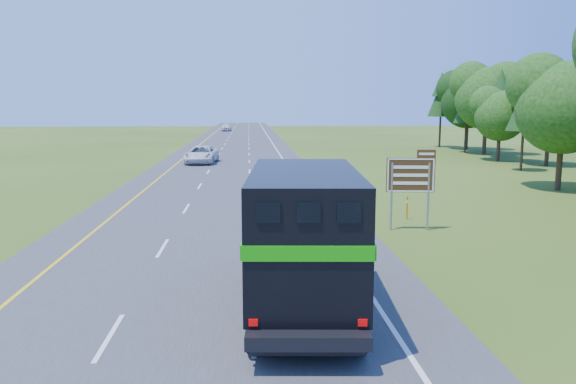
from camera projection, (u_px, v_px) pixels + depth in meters
name	position (u px, v px, depth m)	size (l,w,h in m)	color
ground	(172.00, 373.00, 12.43)	(300.00, 300.00, 0.00)	#324C14
road	(233.00, 159.00, 61.72)	(15.00, 260.00, 0.04)	#38383A
lane_markings	(233.00, 159.00, 61.72)	(11.15, 260.00, 0.01)	yellow
tree_wall_right	(565.00, 104.00, 42.90)	(16.00, 100.00, 12.00)	black
horse_truck	(304.00, 233.00, 16.21)	(3.51, 9.40, 4.08)	black
white_suv	(202.00, 155.00, 57.07)	(2.89, 6.26, 1.74)	silver
far_car	(227.00, 127.00, 128.56)	(2.04, 5.07, 1.73)	silver
exit_sign	(411.00, 178.00, 26.28)	(2.25, 0.33, 3.83)	gray
delineator	(407.00, 207.00, 29.10)	(0.10, 0.05, 1.20)	orange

